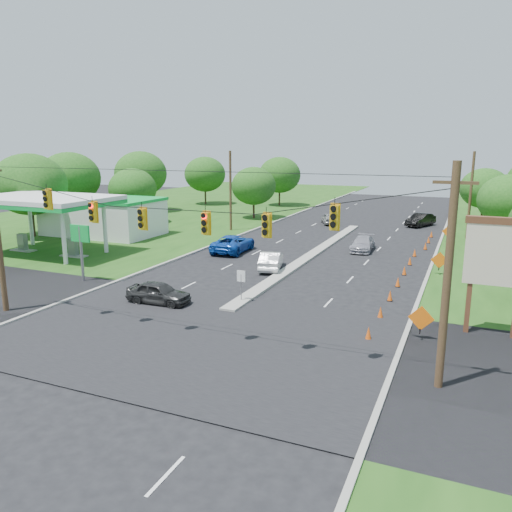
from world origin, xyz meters
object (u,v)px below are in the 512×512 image
at_px(pylon_sign, 503,259).
at_px(white_sedan, 271,260).
at_px(black_sedan, 159,293).
at_px(gas_station, 94,214).
at_px(blue_pickup, 233,243).

xyz_separation_m(pylon_sign, white_sedan, (-15.76, 8.47, -3.28)).
bearing_deg(pylon_sign, black_sedan, -172.82).
xyz_separation_m(gas_station, pylon_sign, (37.95, -14.05, 1.42)).
height_order(white_sedan, blue_pickup, blue_pickup).
height_order(gas_station, white_sedan, gas_station).
bearing_deg(black_sedan, white_sedan, -18.48).
relative_size(pylon_sign, blue_pickup, 1.08).
relative_size(gas_station, pylon_sign, 3.22).
bearing_deg(white_sedan, pylon_sign, 137.04).
bearing_deg(gas_station, white_sedan, -14.11).
distance_m(gas_station, blue_pickup, 16.66).
distance_m(gas_station, pylon_sign, 40.50).
height_order(pylon_sign, blue_pickup, pylon_sign).
xyz_separation_m(white_sedan, blue_pickup, (-5.65, 4.81, 0.07)).
height_order(pylon_sign, white_sedan, pylon_sign).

